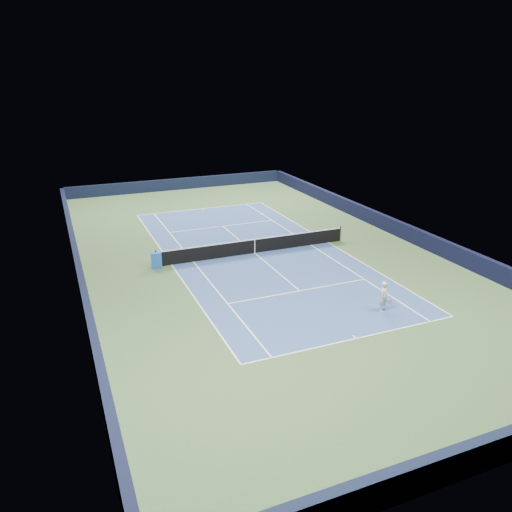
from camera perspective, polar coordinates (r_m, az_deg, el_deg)
name	(u,v)px	position (r m, az deg, el deg)	size (l,w,h in m)	color
ground	(255,253)	(32.38, -0.15, 0.34)	(40.00, 40.00, 0.00)	#38552E
wall_far	(179,184)	(50.44, -8.84, 8.14)	(22.00, 0.35, 1.10)	black
wall_near	(504,446)	(17.75, 26.50, -18.82)	(22.00, 0.35, 1.10)	black
wall_right	(393,226)	(37.46, 15.37, 3.31)	(0.35, 40.00, 1.10)	black
wall_left	(79,269)	(30.06, -19.62, -1.43)	(0.35, 40.00, 1.10)	black
court_surface	(255,253)	(32.38, -0.15, 0.34)	(10.97, 23.77, 0.01)	#2D4A80
baseline_far	(202,209)	(43.10, -6.20, 5.40)	(10.97, 0.08, 0.00)	white
baseline_near	(356,338)	(22.83, 11.41, -9.22)	(10.97, 0.08, 0.00)	white
sideline_doubles_right	(328,242)	(34.71, 8.25, 1.55)	(0.08, 23.77, 0.00)	white
sideline_doubles_left	(172,265)	(30.85, -9.62, -1.00)	(0.08, 23.77, 0.00)	white
sideline_singles_right	(311,245)	(34.06, 6.26, 1.27)	(0.08, 23.77, 0.00)	white
sideline_singles_left	(193,262)	(31.15, -7.17, -0.65)	(0.08, 23.77, 0.00)	white
service_line_far	(223,226)	(38.06, -3.83, 3.43)	(8.23, 0.08, 0.00)	white
service_line_near	(300,291)	(27.01, 5.03, -3.99)	(8.23, 0.08, 0.00)	white
center_service_line	(255,253)	(32.38, -0.15, 0.35)	(0.08, 12.80, 0.00)	white
center_mark_far	(202,209)	(42.96, -6.14, 5.35)	(0.08, 0.30, 0.00)	white
center_mark_near	(355,337)	(22.94, 11.20, -9.05)	(0.08, 0.30, 0.00)	white
tennis_net	(255,246)	(32.21, -0.16, 1.18)	(12.90, 0.10, 1.07)	black
sponsor_cube	(156,260)	(30.44, -11.30, -0.44)	(0.67, 0.62, 0.99)	blue
tennis_player	(384,297)	(25.23, 14.45, -4.51)	(0.79, 1.31, 1.76)	silver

